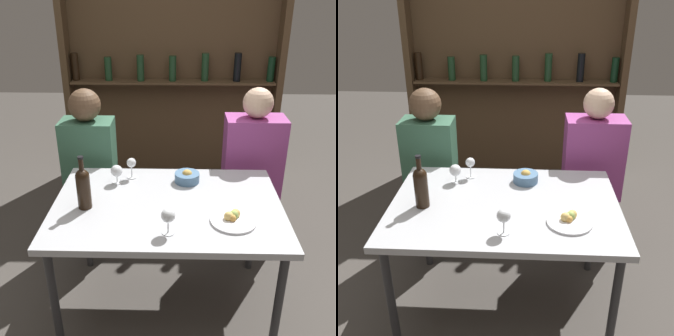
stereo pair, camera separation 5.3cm
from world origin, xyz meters
TOP-DOWN VIEW (x-y plane):
  - ground_plane at (0.00, 0.00)m, footprint 10.00×10.00m
  - dining_table at (0.00, 0.00)m, footprint 1.23×0.85m
  - wine_rack_wall at (-0.00, 1.92)m, footprint 2.05×0.21m
  - wine_bottle at (-0.43, -0.05)m, footprint 0.07×0.07m
  - wine_glass_0 at (0.01, -0.28)m, footprint 0.07×0.07m
  - wine_glass_1 at (-0.22, 0.30)m, footprint 0.06×0.06m
  - wine_glass_2 at (-0.30, 0.23)m, footprint 0.07×0.07m
  - food_plate_0 at (0.33, -0.17)m, footprint 0.23×0.23m
  - snack_bowl at (0.11, 0.25)m, footprint 0.15×0.15m
  - seated_person_left at (-0.56, 0.63)m, footprint 0.35×0.22m
  - seated_person_right at (0.57, 0.63)m, footprint 0.39×0.22m

SIDE VIEW (x-z plane):
  - ground_plane at x=0.00m, z-range 0.00..0.00m
  - seated_person_right at x=0.57m, z-range -0.04..1.17m
  - seated_person_left at x=-0.56m, z-range -0.03..1.17m
  - dining_table at x=0.00m, z-range 0.30..1.03m
  - food_plate_0 at x=0.33m, z-range 0.72..0.77m
  - snack_bowl at x=0.11m, z-range 0.72..0.80m
  - wine_glass_2 at x=-0.30m, z-range 0.75..0.86m
  - wine_glass_1 at x=-0.22m, z-range 0.76..0.88m
  - wine_glass_0 at x=0.01m, z-range 0.76..0.89m
  - wine_bottle at x=-0.43m, z-range 0.71..1.00m
  - wine_rack_wall at x=0.00m, z-range 0.02..2.30m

